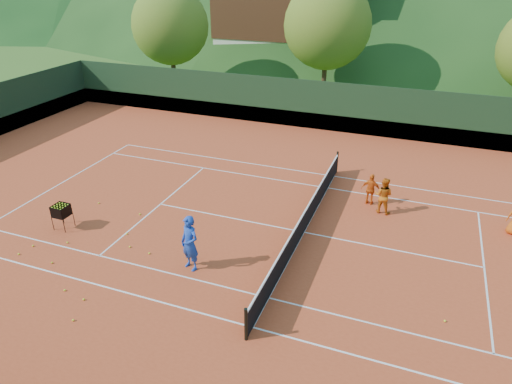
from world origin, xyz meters
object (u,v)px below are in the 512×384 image
(chalet_left, at_px, (289,4))
(student_b, at_px, (371,189))
(student_a, at_px, (383,195))
(ball_hopper, at_px, (61,211))
(chalet_mid, at_px, (469,14))
(tennis_net, at_px, (304,221))
(coach, at_px, (190,243))

(chalet_left, bearing_deg, student_b, -65.80)
(chalet_left, bearing_deg, student_a, -65.24)
(chalet_left, bearing_deg, ball_hopper, -88.09)
(chalet_left, height_order, chalet_mid, chalet_left)
(tennis_net, bearing_deg, ball_hopper, -161.24)
(student_a, relative_size, tennis_net, 0.13)
(tennis_net, height_order, chalet_mid, chalet_mid)
(coach, xyz_separation_m, ball_hopper, (-5.92, 0.56, -0.25))
(student_b, distance_m, tennis_net, 3.83)
(chalet_mid, bearing_deg, ball_hopper, -111.92)
(student_a, bearing_deg, chalet_left, -56.88)
(ball_hopper, distance_m, chalet_left, 33.40)
(tennis_net, xyz_separation_m, chalet_mid, (6.00, 34.00, 4.47))
(student_b, bearing_deg, coach, 58.96)
(coach, relative_size, student_a, 1.28)
(chalet_left, bearing_deg, chalet_mid, 14.04)
(coach, height_order, chalet_mid, chalet_mid)
(ball_hopper, bearing_deg, student_a, 26.43)
(coach, relative_size, tennis_net, 0.17)
(student_b, xyz_separation_m, ball_hopper, (-10.92, -6.27, 0.05))
(student_a, distance_m, tennis_net, 3.75)
(tennis_net, bearing_deg, student_a, 46.07)
(coach, distance_m, chalet_mid, 38.84)
(student_b, relative_size, chalet_mid, 0.11)
(student_b, xyz_separation_m, tennis_net, (-2.02, -3.25, -0.20))
(coach, distance_m, student_b, 8.47)
(student_a, xyz_separation_m, student_b, (-0.57, 0.55, -0.08))
(tennis_net, relative_size, chalet_mid, 0.95)
(student_a, xyz_separation_m, tennis_net, (-2.59, -2.69, -0.28))
(student_a, bearing_deg, tennis_net, 54.43)
(student_b, bearing_deg, ball_hopper, 35.06)
(coach, bearing_deg, tennis_net, 70.41)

